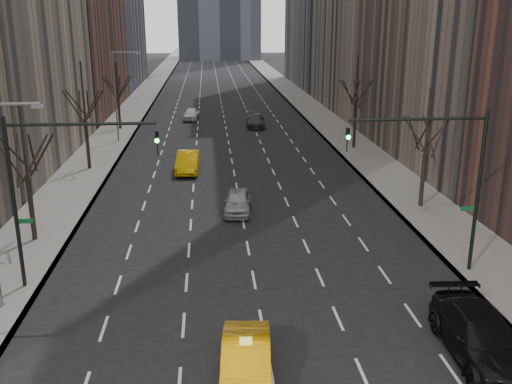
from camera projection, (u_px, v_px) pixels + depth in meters
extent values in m
cube|color=slate|center=(136.00, 106.00, 81.91)|extent=(4.50, 320.00, 0.15)
cube|color=slate|center=(305.00, 104.00, 83.90)|extent=(4.50, 320.00, 0.15)
cylinder|color=black|center=(31.00, 209.00, 31.85)|extent=(0.28, 0.28, 3.57)
cylinder|color=black|center=(23.00, 141.00, 30.70)|extent=(0.16, 0.16, 4.25)
cylinder|color=black|center=(32.00, 153.00, 31.79)|extent=(0.42, 1.80, 2.52)
cylinder|color=black|center=(42.00, 155.00, 31.31)|extent=(1.74, 0.72, 2.52)
cylinder|color=black|center=(35.00, 159.00, 30.49)|extent=(1.46, 1.25, 2.52)
cylinder|color=black|center=(17.00, 161.00, 30.15)|extent=(0.42, 1.80, 2.52)
cylinder|color=black|center=(8.00, 158.00, 30.62)|extent=(1.74, 0.72, 2.52)
cylinder|color=black|center=(16.00, 155.00, 31.44)|extent=(1.46, 1.25, 2.52)
cylinder|color=black|center=(88.00, 145.00, 47.03)|extent=(0.28, 0.28, 3.99)
cylinder|color=black|center=(83.00, 91.00, 45.75)|extent=(0.16, 0.16, 4.75)
cylinder|color=black|center=(88.00, 104.00, 46.91)|extent=(0.42, 1.80, 2.52)
cylinder|color=black|center=(95.00, 105.00, 46.43)|extent=(1.74, 0.72, 2.52)
cylinder|color=black|center=(91.00, 107.00, 45.61)|extent=(1.46, 1.25, 2.52)
cylinder|color=black|center=(80.00, 107.00, 45.27)|extent=(0.42, 1.80, 2.52)
cylinder|color=black|center=(73.00, 106.00, 45.74)|extent=(1.74, 0.72, 2.52)
cylinder|color=black|center=(77.00, 105.00, 46.56)|extent=(1.46, 1.25, 2.52)
cylinder|color=black|center=(119.00, 114.00, 64.27)|extent=(0.28, 0.28, 3.36)
cylinder|color=black|center=(117.00, 81.00, 63.19)|extent=(0.16, 0.16, 4.00)
cylinder|color=black|center=(120.00, 87.00, 64.24)|extent=(0.42, 1.80, 2.52)
cylinder|color=black|center=(125.00, 87.00, 63.77)|extent=(1.74, 0.72, 2.52)
cylinder|color=black|center=(123.00, 88.00, 62.95)|extent=(1.46, 1.25, 2.52)
cylinder|color=black|center=(115.00, 88.00, 62.60)|extent=(0.42, 1.80, 2.52)
cylinder|color=black|center=(110.00, 88.00, 63.07)|extent=(1.74, 0.72, 2.52)
cylinder|color=black|center=(112.00, 87.00, 63.89)|extent=(1.46, 1.25, 2.52)
cylinder|color=black|center=(423.00, 180.00, 37.60)|extent=(0.28, 0.28, 3.57)
cylinder|color=black|center=(428.00, 121.00, 36.46)|extent=(0.16, 0.16, 4.25)
cylinder|color=black|center=(424.00, 132.00, 37.54)|extent=(0.42, 1.80, 2.52)
cylinder|color=black|center=(437.00, 134.00, 37.06)|extent=(1.74, 0.72, 2.52)
cylinder|color=black|center=(440.00, 137.00, 36.25)|extent=(1.46, 1.25, 2.52)
cylinder|color=black|center=(429.00, 138.00, 35.90)|extent=(0.42, 1.80, 2.52)
cylinder|color=black|center=(416.00, 136.00, 36.37)|extent=(1.74, 0.72, 2.52)
cylinder|color=black|center=(414.00, 133.00, 37.19)|extent=(1.46, 1.25, 2.52)
cylinder|color=black|center=(355.00, 127.00, 54.69)|extent=(0.28, 0.28, 3.99)
cylinder|color=black|center=(357.00, 81.00, 53.41)|extent=(0.16, 0.16, 4.75)
cylinder|color=black|center=(356.00, 92.00, 54.56)|extent=(0.42, 1.80, 2.52)
cylinder|color=black|center=(364.00, 93.00, 54.09)|extent=(1.74, 0.72, 2.52)
cylinder|color=black|center=(365.00, 94.00, 53.27)|extent=(1.46, 1.25, 2.52)
cylinder|color=black|center=(357.00, 94.00, 52.93)|extent=(0.42, 1.80, 2.52)
cylinder|color=black|center=(349.00, 94.00, 53.40)|extent=(1.74, 0.72, 2.52)
cylinder|color=black|center=(348.00, 93.00, 54.22)|extent=(1.46, 1.25, 2.52)
cylinder|color=black|center=(14.00, 205.00, 25.58)|extent=(0.18, 0.18, 8.00)
cylinder|color=black|center=(81.00, 124.00, 24.79)|extent=(6.50, 0.14, 0.14)
imported|color=black|center=(157.00, 143.00, 25.32)|extent=(0.18, 0.22, 1.10)
sphere|color=#0CFF33|center=(157.00, 141.00, 25.10)|extent=(0.20, 0.20, 0.20)
cube|color=#0C5926|center=(26.00, 221.00, 25.85)|extent=(0.70, 0.04, 0.22)
cylinder|color=black|center=(478.00, 193.00, 27.33)|extent=(0.18, 0.18, 8.00)
cylinder|color=black|center=(418.00, 119.00, 26.01)|extent=(6.50, 0.14, 0.14)
imported|color=black|center=(347.00, 140.00, 26.01)|extent=(0.18, 0.22, 1.10)
sphere|color=#0CFF33|center=(349.00, 137.00, 25.80)|extent=(0.20, 0.20, 0.20)
cube|color=#0C5926|center=(468.00, 209.00, 27.53)|extent=(0.70, 0.04, 0.22)
cylinder|color=slate|center=(6.00, 104.00, 22.34)|extent=(2.60, 0.14, 0.14)
cube|color=slate|center=(38.00, 106.00, 22.47)|extent=(0.50, 0.22, 0.15)
cylinder|color=slate|center=(115.00, 97.00, 56.84)|extent=(0.16, 0.16, 9.00)
cylinder|color=slate|center=(126.00, 52.00, 55.69)|extent=(2.60, 0.14, 0.14)
cube|color=slate|center=(138.00, 53.00, 55.81)|extent=(0.50, 0.22, 0.15)
imported|color=#F6A805|center=(246.00, 364.00, 19.57)|extent=(2.05, 4.94, 1.59)
imported|color=#96989E|center=(238.00, 201.00, 37.09)|extent=(2.12, 4.43, 1.46)
imported|color=black|center=(481.00, 336.00, 21.15)|extent=(2.68, 6.09, 1.74)
imported|color=#EBAE04|center=(188.00, 162.00, 46.88)|extent=(1.99, 5.12, 1.66)
imported|color=#313136|center=(256.00, 121.00, 66.23)|extent=(2.32, 5.21, 1.49)
imported|color=silver|center=(191.00, 114.00, 70.68)|extent=(2.10, 4.45, 1.47)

